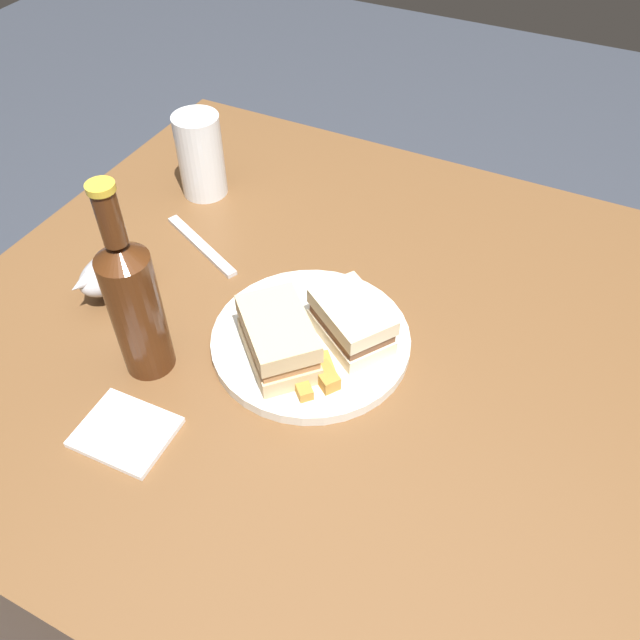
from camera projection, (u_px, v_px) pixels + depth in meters
ground_plane at (326, 551)px, 1.42m from camera, size 6.00×6.00×0.00m
dining_table at (327, 464)px, 1.16m from camera, size 1.05×0.95×0.72m
plate at (311, 340)px, 0.87m from camera, size 0.27×0.27×0.02m
sandwich_half_left at (278, 339)px, 0.81m from camera, size 0.14×0.14×0.07m
sandwich_half_right at (352, 322)px, 0.84m from camera, size 0.13×0.12×0.06m
potato_wedge_front at (292, 362)px, 0.82m from camera, size 0.05×0.04×0.02m
potato_wedge_middle at (326, 377)px, 0.80m from camera, size 0.04×0.04×0.02m
potato_wedge_back at (299, 353)px, 0.83m from camera, size 0.05×0.04×0.02m
potato_wedge_left_edge at (302, 385)px, 0.79m from camera, size 0.04×0.04×0.01m
potato_wedge_right_edge at (323, 367)px, 0.81m from camera, size 0.04×0.04×0.02m
pint_glass at (201, 161)px, 1.08m from camera, size 0.08×0.08×0.14m
gravy_boat at (113, 271)px, 0.91m from camera, size 0.09×0.13×0.07m
cider_bottle at (134, 303)px, 0.77m from camera, size 0.06×0.06×0.28m
napkin at (126, 432)px, 0.77m from camera, size 0.11×0.09×0.01m
fork at (201, 245)px, 1.01m from camera, size 0.17×0.09×0.01m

